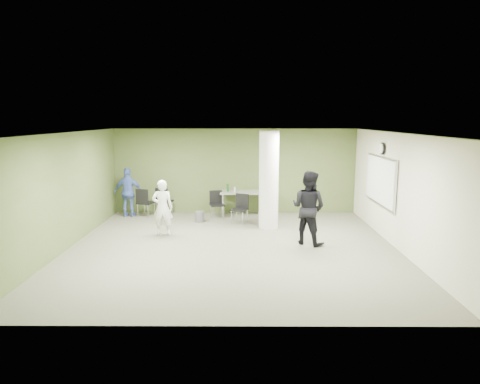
{
  "coord_description": "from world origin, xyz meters",
  "views": [
    {
      "loc": [
        0.24,
        -10.09,
        3.14
      ],
      "look_at": [
        0.18,
        1.0,
        1.22
      ],
      "focal_mm": 32.0,
      "sensor_mm": 36.0,
      "label": 1
    }
  ],
  "objects_px": {
    "woman_white": "(162,208)",
    "man_black": "(308,208)",
    "chair_back_left": "(144,200)",
    "folding_table": "(246,193)",
    "man_blue": "(129,192)"
  },
  "relations": [
    {
      "from": "folding_table",
      "to": "man_blue",
      "type": "distance_m",
      "value": 3.76
    },
    {
      "from": "chair_back_left",
      "to": "woman_white",
      "type": "distance_m",
      "value": 2.33
    },
    {
      "from": "folding_table",
      "to": "woman_white",
      "type": "relative_size",
      "value": 1.11
    },
    {
      "from": "folding_table",
      "to": "chair_back_left",
      "type": "relative_size",
      "value": 1.81
    },
    {
      "from": "woman_white",
      "to": "man_black",
      "type": "bearing_deg",
      "value": 164.93
    },
    {
      "from": "woman_white",
      "to": "man_black",
      "type": "distance_m",
      "value": 3.9
    },
    {
      "from": "woman_white",
      "to": "man_black",
      "type": "height_order",
      "value": "man_black"
    },
    {
      "from": "folding_table",
      "to": "man_black",
      "type": "bearing_deg",
      "value": -64.05
    },
    {
      "from": "folding_table",
      "to": "man_black",
      "type": "relative_size",
      "value": 0.91
    },
    {
      "from": "woman_white",
      "to": "folding_table",
      "type": "bearing_deg",
      "value": -137.49
    },
    {
      "from": "folding_table",
      "to": "woman_white",
      "type": "xyz_separation_m",
      "value": [
        -2.27,
        -2.32,
        0.01
      ]
    },
    {
      "from": "folding_table",
      "to": "chair_back_left",
      "type": "xyz_separation_m",
      "value": [
        -3.24,
        -0.21,
        -0.2
      ]
    },
    {
      "from": "man_black",
      "to": "woman_white",
      "type": "bearing_deg",
      "value": 24.24
    },
    {
      "from": "man_blue",
      "to": "man_black",
      "type": "bearing_deg",
      "value": 153.25
    },
    {
      "from": "folding_table",
      "to": "man_blue",
      "type": "height_order",
      "value": "man_blue"
    }
  ]
}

